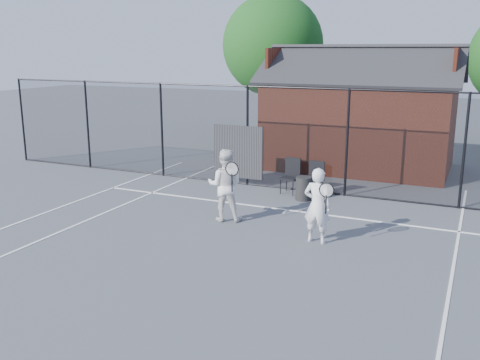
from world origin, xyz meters
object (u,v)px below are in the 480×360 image
at_px(clubhouse, 360,121).
at_px(player_back, 225,185).
at_px(chair_left, 314,180).
at_px(player_front, 317,205).
at_px(waste_bin, 304,189).
at_px(chair_right, 290,177).

xyz_separation_m(clubhouse, player_back, (-1.60, -7.39, -0.74)).
bearing_deg(chair_left, player_front, -68.56).
xyz_separation_m(player_front, waste_bin, (-1.27, 3.05, -0.49)).
height_order(clubhouse, player_back, clubhouse).
height_order(chair_left, waste_bin, chair_left).
bearing_deg(player_front, chair_right, 117.48).
distance_m(clubhouse, player_front, 8.03).
bearing_deg(clubhouse, chair_left, -93.70).
bearing_deg(waste_bin, clubhouse, 85.08).
bearing_deg(clubhouse, player_back, -102.19).
xyz_separation_m(player_front, chair_right, (-1.85, 3.55, -0.33)).
xyz_separation_m(chair_right, waste_bin, (0.58, -0.50, -0.17)).
height_order(player_back, chair_right, player_back).
bearing_deg(chair_left, chair_right, -176.23).
height_order(player_front, chair_left, player_front).
distance_m(player_front, chair_right, 4.01).
height_order(clubhouse, player_front, clubhouse).
distance_m(clubhouse, player_back, 7.59).
xyz_separation_m(clubhouse, player_front, (0.85, -7.95, -0.79)).
distance_m(player_front, player_back, 2.51).
bearing_deg(player_back, player_front, -12.94).
relative_size(clubhouse, player_back, 3.74).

